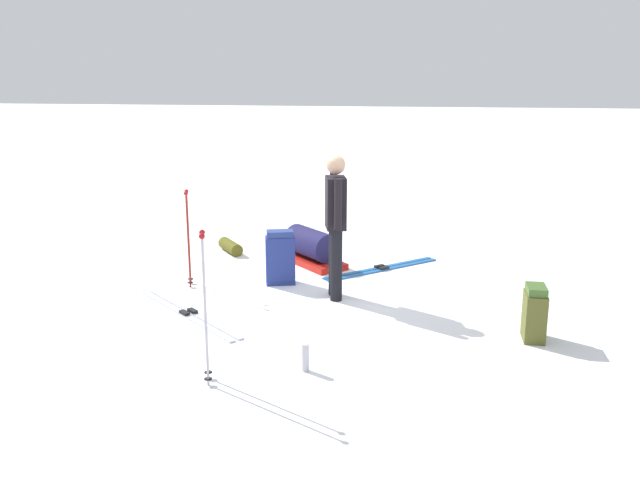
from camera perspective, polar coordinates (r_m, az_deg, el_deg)
ground_plane at (r=8.17m, az=0.00°, el=-4.76°), size 80.00×80.00×0.00m
skier_standing at (r=7.89m, az=1.32°, el=1.75°), size 0.56×0.29×1.70m
ski_pair_near at (r=9.27m, az=5.19°, el=-2.41°), size 1.34×1.49×0.05m
ski_pair_far at (r=7.73m, az=-10.96°, el=-6.08°), size 1.46×1.58×0.05m
backpack_large_dark at (r=7.17m, az=17.54°, el=-5.90°), size 0.32×0.21×0.57m
backpack_bright at (r=8.57m, az=-3.35°, el=-1.50°), size 0.29×0.40×0.69m
ski_poles_planted_near at (r=8.55m, az=-11.00°, el=0.57°), size 0.22×0.11×1.21m
ski_poles_planted_far at (r=5.86m, az=-9.63°, el=-5.04°), size 0.20×0.11×1.35m
gear_sled at (r=9.47m, az=-0.74°, el=-0.65°), size 1.15×1.11×0.49m
sleeping_mat_rolled at (r=10.14m, az=-7.51°, el=-0.55°), size 0.55×0.47×0.18m
thermos_bottle at (r=6.22m, az=-1.23°, el=-9.82°), size 0.07×0.07×0.26m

